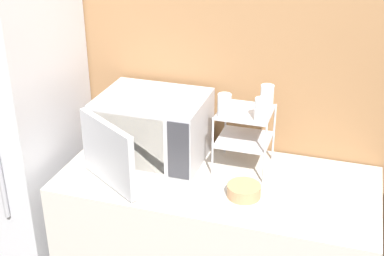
# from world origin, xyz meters

# --- Properties ---
(wall_back) EXTENTS (8.00, 0.06, 2.60)m
(wall_back) POSITION_xyz_m (0.00, 0.73, 1.30)
(wall_back) COLOR olive
(wall_back) RESTS_ON ground_plane
(counter) EXTENTS (1.49, 0.69, 0.91)m
(counter) POSITION_xyz_m (0.00, 0.34, 0.45)
(counter) COLOR #B7B2A8
(counter) RESTS_ON ground_plane
(microwave) EXTENTS (0.53, 0.64, 0.32)m
(microwave) POSITION_xyz_m (-0.37, 0.44, 1.07)
(microwave) COLOR #ADADB2
(microwave) RESTS_ON counter
(dish_rack) EXTENTS (0.26, 0.25, 0.30)m
(dish_rack) POSITION_xyz_m (0.09, 0.48, 1.12)
(dish_rack) COLOR #B2B2B7
(dish_rack) RESTS_ON counter
(glass_front_left) EXTENTS (0.06, 0.06, 0.11)m
(glass_front_left) POSITION_xyz_m (0.01, 0.40, 1.26)
(glass_front_left) COLOR silver
(glass_front_left) RESTS_ON dish_rack
(glass_back_right) EXTENTS (0.06, 0.06, 0.11)m
(glass_back_right) POSITION_xyz_m (0.17, 0.56, 1.26)
(glass_back_right) COLOR silver
(glass_back_right) RESTS_ON dish_rack
(glass_front_right) EXTENTS (0.06, 0.06, 0.11)m
(glass_front_right) POSITION_xyz_m (0.18, 0.40, 1.26)
(glass_front_right) COLOR silver
(glass_front_right) RESTS_ON dish_rack
(bowl) EXTENTS (0.15, 0.15, 0.06)m
(bowl) POSITION_xyz_m (0.15, 0.23, 0.93)
(bowl) COLOR #AD7F56
(bowl) RESTS_ON counter
(refrigerator) EXTENTS (0.62, 0.70, 1.91)m
(refrigerator) POSITION_xyz_m (-1.13, 0.35, 0.95)
(refrigerator) COLOR #B7B7BC
(refrigerator) RESTS_ON ground_plane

